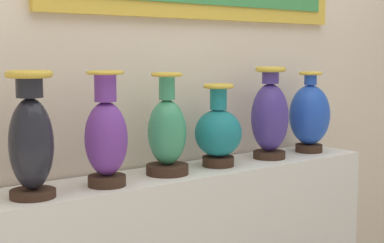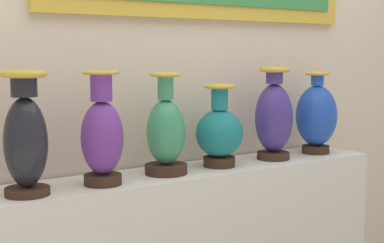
{
  "view_description": "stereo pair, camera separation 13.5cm",
  "coord_description": "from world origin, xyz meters",
  "px_view_note": "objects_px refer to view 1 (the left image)",
  "views": [
    {
      "loc": [
        -1.36,
        -1.75,
        1.5
      ],
      "look_at": [
        0.0,
        0.0,
        1.24
      ],
      "focal_mm": 54.29,
      "sensor_mm": 36.0,
      "label": 1
    },
    {
      "loc": [
        -1.25,
        -1.83,
        1.5
      ],
      "look_at": [
        0.0,
        0.0,
        1.24
      ],
      "focal_mm": 54.29,
      "sensor_mm": 36.0,
      "label": 2
    }
  ],
  "objects_px": {
    "vase_jade": "(167,134)",
    "vase_sapphire": "(310,115)",
    "vase_onyx": "(31,139)",
    "vase_teal": "(218,132)",
    "vase_violet": "(106,137)",
    "vase_indigo": "(270,117)"
  },
  "relations": [
    {
      "from": "vase_jade",
      "to": "vase_indigo",
      "type": "distance_m",
      "value": 0.54
    },
    {
      "from": "vase_jade",
      "to": "vase_sapphire",
      "type": "bearing_deg",
      "value": 0.33
    },
    {
      "from": "vase_indigo",
      "to": "vase_sapphire",
      "type": "bearing_deg",
      "value": 1.13
    },
    {
      "from": "vase_onyx",
      "to": "vase_sapphire",
      "type": "xyz_separation_m",
      "value": [
        1.34,
        0.04,
        -0.02
      ]
    },
    {
      "from": "vase_onyx",
      "to": "vase_teal",
      "type": "xyz_separation_m",
      "value": [
        0.79,
        0.03,
        -0.05
      ]
    },
    {
      "from": "vase_teal",
      "to": "vase_indigo",
      "type": "relative_size",
      "value": 0.84
    },
    {
      "from": "vase_onyx",
      "to": "vase_teal",
      "type": "bearing_deg",
      "value": 2.53
    },
    {
      "from": "vase_indigo",
      "to": "vase_sapphire",
      "type": "height_order",
      "value": "vase_indigo"
    },
    {
      "from": "vase_onyx",
      "to": "vase_violet",
      "type": "relative_size",
      "value": 1.02
    },
    {
      "from": "vase_indigo",
      "to": "vase_onyx",
      "type": "bearing_deg",
      "value": -178.35
    },
    {
      "from": "vase_onyx",
      "to": "vase_jade",
      "type": "bearing_deg",
      "value": 3.34
    },
    {
      "from": "vase_onyx",
      "to": "vase_violet",
      "type": "bearing_deg",
      "value": 0.11
    },
    {
      "from": "vase_jade",
      "to": "vase_teal",
      "type": "xyz_separation_m",
      "value": [
        0.25,
        0.0,
        -0.02
      ]
    },
    {
      "from": "vase_teal",
      "to": "vase_sapphire",
      "type": "height_order",
      "value": "vase_sapphire"
    },
    {
      "from": "vase_teal",
      "to": "vase_indigo",
      "type": "height_order",
      "value": "vase_indigo"
    },
    {
      "from": "vase_violet",
      "to": "vase_indigo",
      "type": "relative_size",
      "value": 1.0
    },
    {
      "from": "vase_jade",
      "to": "vase_onyx",
      "type": "bearing_deg",
      "value": -176.66
    },
    {
      "from": "vase_jade",
      "to": "vase_sapphire",
      "type": "distance_m",
      "value": 0.8
    },
    {
      "from": "vase_sapphire",
      "to": "vase_onyx",
      "type": "bearing_deg",
      "value": -178.45
    },
    {
      "from": "vase_teal",
      "to": "vase_indigo",
      "type": "distance_m",
      "value": 0.29
    },
    {
      "from": "vase_jade",
      "to": "vase_indigo",
      "type": "relative_size",
      "value": 0.96
    },
    {
      "from": "vase_teal",
      "to": "vase_indigo",
      "type": "xyz_separation_m",
      "value": [
        0.29,
        -0.0,
        0.04
      ]
    }
  ]
}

